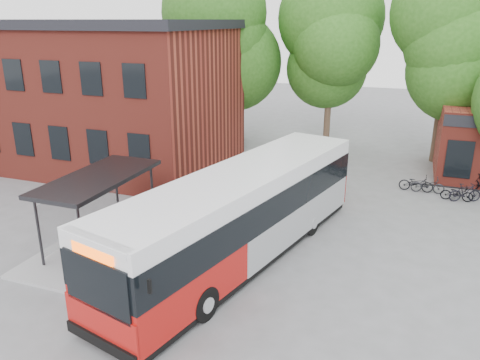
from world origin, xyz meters
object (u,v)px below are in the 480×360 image
(bus_shelter, at_px, (101,210))
(bicycle_3, at_px, (465,193))
(bicycle_0, at_px, (416,183))
(city_bus, at_px, (242,216))
(bicycle_4, at_px, (457,193))
(bicycle_2, at_px, (428,185))

(bus_shelter, bearing_deg, bicycle_3, 35.98)
(bus_shelter, bearing_deg, bicycle_0, 43.01)
(bicycle_3, bearing_deg, bus_shelter, 105.46)
(bus_shelter, height_order, bicycle_0, bus_shelter)
(bus_shelter, distance_m, bicycle_0, 15.82)
(city_bus, height_order, bicycle_4, city_bus)
(bicycle_0, relative_size, bicycle_2, 1.03)
(bicycle_0, xyz_separation_m, bicycle_2, (0.57, -0.05, -0.01))
(city_bus, xyz_separation_m, bicycle_3, (8.29, 9.16, -1.23))
(bus_shelter, relative_size, bicycle_4, 4.64)
(bus_shelter, bearing_deg, bicycle_4, 36.72)
(city_bus, bearing_deg, bicycle_4, 63.05)
(bicycle_2, distance_m, bicycle_3, 1.84)
(bicycle_0, bearing_deg, bicycle_4, -109.62)
(bicycle_0, xyz_separation_m, bicycle_4, (1.91, -0.73, -0.05))
(bicycle_0, bearing_deg, bus_shelter, 134.28)
(city_bus, distance_m, bicycle_2, 11.92)
(bicycle_0, height_order, bicycle_2, bicycle_0)
(bicycle_4, bearing_deg, bus_shelter, 127.43)
(bicycle_2, distance_m, bicycle_4, 1.51)
(bicycle_3, bearing_deg, city_bus, 117.35)
(city_bus, bearing_deg, bicycle_3, 61.78)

